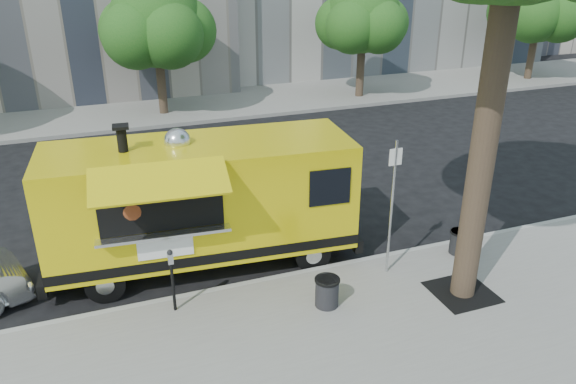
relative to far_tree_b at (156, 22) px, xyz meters
name	(u,v)px	position (x,y,z in m)	size (l,w,h in m)	color
ground	(294,256)	(1.00, -12.70, -3.83)	(120.00, 120.00, 0.00)	black
sidewalk	(377,363)	(1.00, -16.70, -3.76)	(60.00, 6.00, 0.15)	gray
curb	(309,273)	(1.00, -13.63, -3.76)	(60.00, 0.14, 0.16)	#999993
far_sidewalk	(184,107)	(1.00, 0.80, -3.76)	(60.00, 5.00, 0.15)	gray
tree_well	(462,292)	(3.60, -15.50, -3.68)	(1.20, 1.20, 0.02)	black
far_tree_b	(156,22)	(0.00, 0.00, 0.00)	(3.60, 3.60, 5.50)	#33261C
far_tree_c	(363,16)	(9.00, -0.30, -0.12)	(3.24, 3.24, 5.21)	#33261C
far_tree_d	(540,4)	(19.00, -0.10, 0.06)	(3.78, 3.78, 5.64)	#33261C
sign_post	(392,200)	(2.55, -14.25, -1.98)	(0.28, 0.06, 3.00)	silver
parking_meter	(172,273)	(-2.00, -14.05, -2.85)	(0.11, 0.11, 1.33)	black
food_truck	(200,200)	(-1.03, -12.30, -2.25)	(6.97, 3.42, 3.37)	#DAC50B
trash_bin_left	(327,291)	(0.83, -14.93, -3.36)	(0.50, 0.50, 0.60)	black
trash_bin_right	(459,241)	(4.50, -14.11, -3.39)	(0.46, 0.46, 0.55)	black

